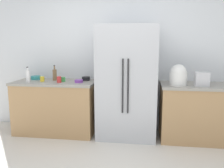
% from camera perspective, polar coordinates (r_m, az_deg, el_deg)
% --- Properties ---
extents(kitchen_back_panel, '(4.86, 0.10, 2.87)m').
position_cam_1_polar(kitchen_back_panel, '(4.15, 1.53, 8.49)').
color(kitchen_back_panel, silver).
rests_on(kitchen_back_panel, ground_plane).
extents(counter_left, '(1.39, 0.68, 0.91)m').
position_cam_1_polar(counter_left, '(4.18, -13.60, -5.44)').
color(counter_left, tan).
rests_on(counter_left, ground_plane).
extents(counter_right, '(1.48, 0.68, 0.91)m').
position_cam_1_polar(counter_right, '(4.03, 22.27, -6.51)').
color(counter_right, tan).
rests_on(counter_right, ground_plane).
extents(refrigerator, '(0.96, 0.68, 1.83)m').
position_cam_1_polar(refrigerator, '(3.79, 3.71, 0.38)').
color(refrigerator, '#B7BABF').
rests_on(refrigerator, ground_plane).
extents(toaster, '(0.20, 0.16, 0.21)m').
position_cam_1_polar(toaster, '(3.75, 21.22, 1.13)').
color(toaster, silver).
rests_on(toaster, counter_right).
extents(rice_cooker, '(0.27, 0.27, 0.32)m').
position_cam_1_polar(rice_cooker, '(3.72, 16.00, 2.05)').
color(rice_cooker, white).
rests_on(rice_cooker, counter_right).
extents(bottle_a, '(0.07, 0.07, 0.27)m').
position_cam_1_polar(bottle_a, '(4.16, -13.92, 2.27)').
color(bottle_a, brown).
rests_on(bottle_a, counter_left).
extents(bottle_b, '(0.07, 0.07, 0.26)m').
position_cam_1_polar(bottle_b, '(4.08, -20.02, 1.89)').
color(bottle_b, white).
rests_on(bottle_b, counter_left).
extents(cup_a, '(0.07, 0.07, 0.10)m').
position_cam_1_polar(cup_a, '(3.91, -12.90, 1.07)').
color(cup_a, red).
rests_on(cup_a, counter_left).
extents(cup_b, '(0.08, 0.08, 0.08)m').
position_cam_1_polar(cup_b, '(4.01, -11.99, 1.12)').
color(cup_b, green).
rests_on(cup_b, counter_left).
extents(cup_c, '(0.07, 0.07, 0.08)m').
position_cam_1_polar(cup_c, '(4.10, -16.79, 1.18)').
color(cup_c, yellow).
rests_on(cup_c, counter_left).
extents(bowl_a, '(0.14, 0.14, 0.05)m').
position_cam_1_polar(bowl_a, '(3.87, -8.18, 0.69)').
color(bowl_a, purple).
rests_on(bowl_a, counter_left).
extents(bowl_b, '(0.14, 0.14, 0.06)m').
position_cam_1_polar(bowl_b, '(4.07, -6.43, 1.34)').
color(bowl_b, black).
rests_on(bowl_b, counter_left).
extents(bowl_c, '(0.17, 0.17, 0.06)m').
position_cam_1_polar(bowl_c, '(4.37, -18.24, 1.48)').
color(bowl_c, teal).
rests_on(bowl_c, counter_left).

